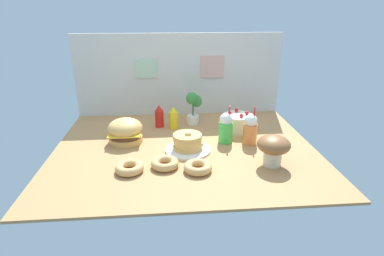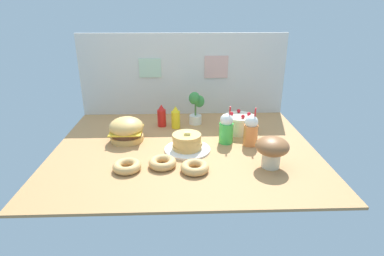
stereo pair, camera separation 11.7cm
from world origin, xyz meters
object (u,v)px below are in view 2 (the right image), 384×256
(orange_float_cup, at_px, (251,130))
(donut_pink_glaze, at_px, (127,166))
(mustard_bottle, at_px, (176,118))
(burger, at_px, (126,130))
(pancake_stack, at_px, (187,143))
(donut_vanilla, at_px, (195,167))
(potted_plant, at_px, (196,106))
(ketchup_bottle, at_px, (162,116))
(cream_soda_cup, at_px, (226,129))
(mushroom_stool, at_px, (272,149))
(layer_cake, at_px, (240,124))
(donut_chocolate, at_px, (163,162))

(orange_float_cup, distance_m, donut_pink_glaze, 1.07)
(mustard_bottle, bearing_deg, orange_float_cup, -33.02)
(donut_pink_glaze, bearing_deg, burger, 98.83)
(pancake_stack, distance_m, orange_float_cup, 0.55)
(pancake_stack, bearing_deg, donut_vanilla, -82.49)
(pancake_stack, relative_size, potted_plant, 1.11)
(pancake_stack, xyz_separation_m, mustard_bottle, (-0.10, 0.51, 0.04))
(ketchup_bottle, xyz_separation_m, potted_plant, (0.34, 0.05, 0.08))
(pancake_stack, relative_size, donut_pink_glaze, 1.83)
(cream_soda_cup, relative_size, donut_pink_glaze, 1.61)
(potted_plant, xyz_separation_m, mushroom_stool, (0.51, -0.92, -0.04))
(layer_cake, bearing_deg, orange_float_cup, -81.40)
(donut_chocolate, bearing_deg, burger, 124.39)
(mustard_bottle, xyz_separation_m, donut_pink_glaze, (-0.34, -0.82, -0.07))
(layer_cake, height_order, mushroom_stool, mushroom_stool)
(burger, height_order, donut_chocolate, burger)
(layer_cake, relative_size, mustard_bottle, 1.25)
(mustard_bottle, bearing_deg, donut_pink_glaze, -112.48)
(donut_vanilla, bearing_deg, ketchup_bottle, 107.27)
(layer_cake, bearing_deg, ketchup_bottle, 165.60)
(layer_cake, distance_m, mustard_bottle, 0.61)
(mustard_bottle, distance_m, potted_plant, 0.24)
(mushroom_stool, bearing_deg, cream_soda_cup, 121.28)
(mushroom_stool, bearing_deg, donut_vanilla, -174.99)
(potted_plant, height_order, mushroom_stool, potted_plant)
(cream_soda_cup, xyz_separation_m, donut_vanilla, (-0.29, -0.49, -0.10))
(ketchup_bottle, height_order, mushroom_stool, mushroom_stool)
(layer_cake, xyz_separation_m, cream_soda_cup, (-0.16, -0.23, 0.04))
(donut_chocolate, bearing_deg, potted_plant, 72.12)
(orange_float_cup, bearing_deg, ketchup_bottle, 148.77)
(layer_cake, bearing_deg, mushroom_stool, -80.64)
(ketchup_bottle, bearing_deg, layer_cake, -14.40)
(pancake_stack, distance_m, donut_pink_glaze, 0.54)
(layer_cake, xyz_separation_m, donut_chocolate, (-0.68, -0.65, -0.05))
(layer_cake, height_order, mustard_bottle, mustard_bottle)
(burger, xyz_separation_m, layer_cake, (1.02, 0.15, -0.02))
(cream_soda_cup, distance_m, donut_vanilla, 0.58)
(burger, bearing_deg, potted_plant, 32.47)
(ketchup_bottle, bearing_deg, mustard_bottle, -22.00)
(burger, height_order, pancake_stack, burger)
(donut_pink_glaze, xyz_separation_m, mushroom_stool, (1.05, 0.02, 0.11))
(donut_chocolate, bearing_deg, mustard_bottle, 83.55)
(mushroom_stool, bearing_deg, potted_plant, 118.97)
(cream_soda_cup, height_order, orange_float_cup, same)
(mustard_bottle, relative_size, donut_pink_glaze, 1.08)
(burger, relative_size, layer_cake, 1.06)
(mustard_bottle, distance_m, donut_pink_glaze, 0.89)
(orange_float_cup, bearing_deg, potted_plant, 129.96)
(cream_soda_cup, height_order, donut_pink_glaze, cream_soda_cup)
(layer_cake, relative_size, donut_vanilla, 1.34)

